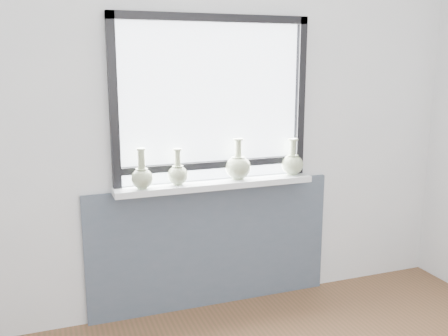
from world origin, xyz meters
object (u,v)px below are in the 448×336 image
object	(u,v)px
windowsill	(216,184)
vase_b	(178,173)
vase_c	(238,166)
vase_a	(142,176)
vase_d	(292,163)

from	to	relation	value
windowsill	vase_b	distance (m)	0.27
vase_b	vase_c	world-z (taller)	vase_c
windowsill	vase_a	world-z (taller)	vase_a
vase_c	windowsill	bearing A→B (deg)	-177.06
vase_b	vase_c	bearing A→B (deg)	1.26
windowsill	vase_b	bearing A→B (deg)	-179.82
vase_b	vase_d	xyz separation A→B (m)	(0.81, 0.01, 0.01)
vase_c	vase_b	bearing A→B (deg)	-178.74
vase_a	vase_c	xyz separation A→B (m)	(0.64, 0.03, 0.01)
vase_b	windowsill	bearing A→B (deg)	0.18
windowsill	vase_b	size ratio (longest dim) A/B	5.72
windowsill	vase_d	distance (m)	0.57
vase_a	vase_b	distance (m)	0.23
vase_b	vase_d	size ratio (longest dim) A/B	0.92
vase_d	vase_a	bearing A→B (deg)	-178.30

